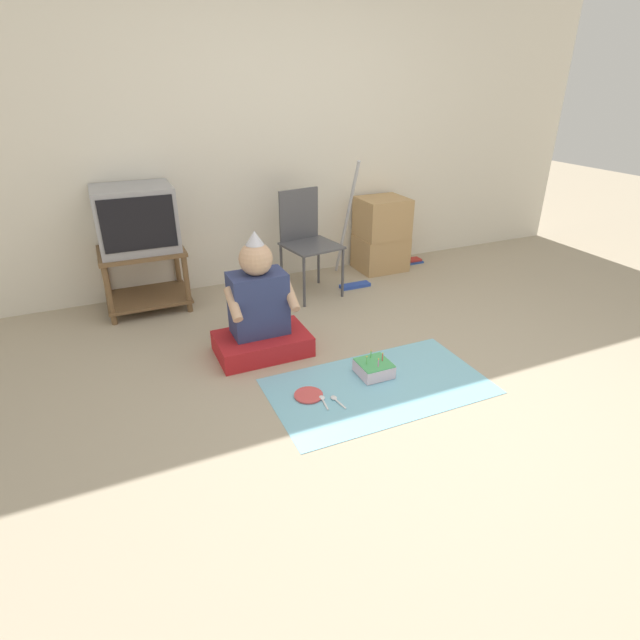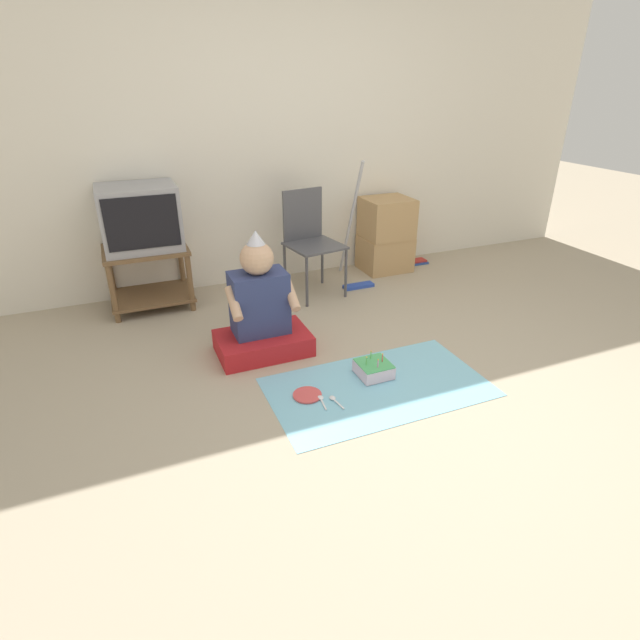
# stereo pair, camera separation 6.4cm
# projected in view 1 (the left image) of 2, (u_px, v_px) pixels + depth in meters

# --- Properties ---
(ground_plane) EXTENTS (16.00, 16.00, 0.00)m
(ground_plane) POSITION_uv_depth(u_px,v_px,m) (421.00, 397.00, 2.97)
(ground_plane) COLOR tan
(wall_back) EXTENTS (6.40, 0.06, 2.55)m
(wall_back) POSITION_uv_depth(u_px,v_px,m) (282.00, 134.00, 4.28)
(wall_back) COLOR silver
(wall_back) RESTS_ON ground_plane
(tv_stand) EXTENTS (0.64, 0.51, 0.50)m
(tv_stand) POSITION_uv_depth(u_px,v_px,m) (145.00, 273.00, 4.00)
(tv_stand) COLOR brown
(tv_stand) RESTS_ON ground_plane
(tv) EXTENTS (0.58, 0.48, 0.49)m
(tv) POSITION_uv_depth(u_px,v_px,m) (136.00, 218.00, 3.81)
(tv) COLOR #99999E
(tv) RESTS_ON tv_stand
(folding_chair) EXTENTS (0.48, 0.48, 0.88)m
(folding_chair) POSITION_uv_depth(u_px,v_px,m) (306.00, 236.00, 4.22)
(folding_chair) COLOR #4C4C51
(folding_chair) RESTS_ON ground_plane
(cardboard_box_stack) EXTENTS (0.46, 0.40, 0.70)m
(cardboard_box_stack) POSITION_uv_depth(u_px,v_px,m) (381.00, 234.00, 4.80)
(cardboard_box_stack) COLOR tan
(cardboard_box_stack) RESTS_ON ground_plane
(dust_mop) EXTENTS (0.28, 0.45, 1.11)m
(dust_mop) POSITION_uv_depth(u_px,v_px,m) (350.00, 250.00, 4.47)
(dust_mop) COLOR #2D4CB2
(dust_mop) RESTS_ON ground_plane
(book_pile) EXTENTS (0.18, 0.14, 0.04)m
(book_pile) POSITION_uv_depth(u_px,v_px,m) (413.00, 261.00, 5.11)
(book_pile) COLOR #284793
(book_pile) RESTS_ON ground_plane
(person_seated) EXTENTS (0.62, 0.40, 0.85)m
(person_seated) POSITION_uv_depth(u_px,v_px,m) (260.00, 314.00, 3.34)
(person_seated) COLOR red
(person_seated) RESTS_ON ground_plane
(party_cloth) EXTENTS (1.34, 0.76, 0.01)m
(party_cloth) POSITION_uv_depth(u_px,v_px,m) (379.00, 386.00, 3.07)
(party_cloth) COLOR #7FC6E0
(party_cloth) RESTS_ON ground_plane
(birthday_cake) EXTENTS (0.20, 0.20, 0.15)m
(birthday_cake) POSITION_uv_depth(u_px,v_px,m) (374.00, 368.00, 3.17)
(birthday_cake) COLOR silver
(birthday_cake) RESTS_ON party_cloth
(paper_plate) EXTENTS (0.17, 0.17, 0.01)m
(paper_plate) POSITION_uv_depth(u_px,v_px,m) (309.00, 395.00, 2.97)
(paper_plate) COLOR #D84C4C
(paper_plate) RESTS_ON party_cloth
(plastic_spoon_near) EXTENTS (0.04, 0.15, 0.01)m
(plastic_spoon_near) POSITION_uv_depth(u_px,v_px,m) (323.00, 399.00, 2.93)
(plastic_spoon_near) COLOR white
(plastic_spoon_near) RESTS_ON party_cloth
(plastic_spoon_far) EXTENTS (0.04, 0.14, 0.01)m
(plastic_spoon_far) POSITION_uv_depth(u_px,v_px,m) (335.00, 399.00, 2.94)
(plastic_spoon_far) COLOR white
(plastic_spoon_far) RESTS_ON party_cloth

